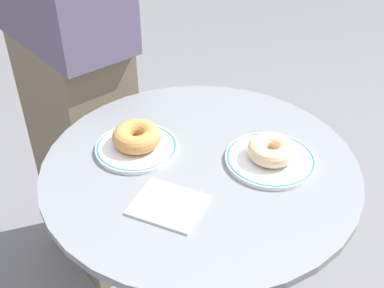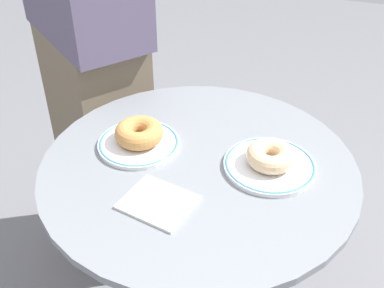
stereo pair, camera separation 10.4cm
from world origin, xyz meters
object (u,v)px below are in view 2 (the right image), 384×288
plate_right (269,165)px  donut_glazed (271,156)px  cafe_table (198,231)px  paper_napkin (158,202)px  person_figure (89,45)px  plate_left (139,143)px  donut_old_fashioned (139,133)px

plate_right → donut_glazed: 0.03m
cafe_table → donut_glazed: bearing=12.1°
paper_napkin → person_figure: bearing=128.7°
cafe_table → plate_left: size_ratio=4.09×
plate_left → plate_right: (0.30, 0.01, 0.00)m
paper_napkin → person_figure: (-0.40, 0.50, 0.06)m
cafe_table → donut_old_fashioned: donut_old_fashioned is taller
person_figure → paper_napkin: bearing=-51.3°
cafe_table → plate_right: size_ratio=3.85×
donut_glazed → cafe_table: bearing=-167.9°
donut_old_fashioned → donut_glazed: (0.30, 0.01, -0.00)m
donut_glazed → person_figure: 0.68m
cafe_table → plate_right: bearing=12.1°
cafe_table → donut_old_fashioned: (-0.15, 0.03, 0.25)m
cafe_table → plate_right: 0.27m
donut_old_fashioned → person_figure: bearing=131.5°
donut_glazed → paper_napkin: (-0.19, -0.18, -0.03)m
donut_old_fashioned → paper_napkin: bearing=-57.3°
person_figure → donut_old_fashioned: bearing=-48.5°
person_figure → plate_left: bearing=-48.9°
donut_old_fashioned → cafe_table: bearing=-10.2°
plate_right → person_figure: bearing=151.2°
cafe_table → paper_napkin: paper_napkin is taller
plate_left → paper_napkin: (0.11, -0.17, -0.00)m
plate_left → paper_napkin: 0.20m
donut_glazed → paper_napkin: size_ratio=0.79×
plate_right → paper_napkin: plate_right is taller
plate_right → plate_left: bearing=-178.1°
plate_left → paper_napkin: plate_left is taller
plate_right → donut_glazed: donut_glazed is taller
donut_glazed → plate_left: bearing=-178.1°
cafe_table → person_figure: (-0.44, 0.36, 0.28)m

